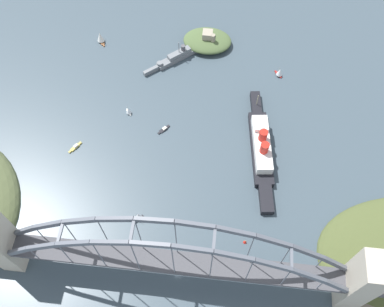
{
  "coord_description": "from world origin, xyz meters",
  "views": [
    {
      "loc": [
        15.63,
        -63.42,
        253.87
      ],
      "look_at": [
        0.0,
        79.32,
        8.0
      ],
      "focal_mm": 39.68,
      "sensor_mm": 36.0,
      "label": 1
    }
  ],
  "objects_px": {
    "fort_island_mid_harbor": "(207,40)",
    "small_boat_1": "(129,111)",
    "naval_cruiser": "(180,55)",
    "small_boat_5": "(75,147)",
    "small_boat_0": "(100,37)",
    "ocean_liner": "(261,146)",
    "harbor_arch_bridge": "(176,260)",
    "small_boat_4": "(280,72)",
    "channel_marker_buoy": "(245,242)",
    "small_boat_2": "(164,129)",
    "small_boat_3": "(138,216)"
  },
  "relations": [
    {
      "from": "small_boat_0",
      "to": "naval_cruiser",
      "type": "bearing_deg",
      "value": -9.17
    },
    {
      "from": "small_boat_0",
      "to": "small_boat_5",
      "type": "distance_m",
      "value": 101.85
    },
    {
      "from": "naval_cruiser",
      "to": "small_boat_5",
      "type": "relative_size",
      "value": 5.08
    },
    {
      "from": "ocean_liner",
      "to": "small_boat_0",
      "type": "distance_m",
      "value": 160.19
    },
    {
      "from": "harbor_arch_bridge",
      "to": "ocean_liner",
      "type": "height_order",
      "value": "harbor_arch_bridge"
    },
    {
      "from": "naval_cruiser",
      "to": "channel_marker_buoy",
      "type": "height_order",
      "value": "naval_cruiser"
    },
    {
      "from": "naval_cruiser",
      "to": "small_boat_4",
      "type": "bearing_deg",
      "value": -7.02
    },
    {
      "from": "fort_island_mid_harbor",
      "to": "small_boat_2",
      "type": "bearing_deg",
      "value": -105.08
    },
    {
      "from": "small_boat_2",
      "to": "channel_marker_buoy",
      "type": "xyz_separation_m",
      "value": [
        61.52,
        -77.2,
        0.46
      ]
    },
    {
      "from": "small_boat_4",
      "to": "channel_marker_buoy",
      "type": "xyz_separation_m",
      "value": [
        -20.02,
        -136.93,
        -2.68
      ]
    },
    {
      "from": "ocean_liner",
      "to": "small_boat_3",
      "type": "relative_size",
      "value": 10.8
    },
    {
      "from": "harbor_arch_bridge",
      "to": "small_boat_4",
      "type": "xyz_separation_m",
      "value": [
        58.9,
        161.18,
        -26.19
      ]
    },
    {
      "from": "small_boat_1",
      "to": "small_boat_5",
      "type": "relative_size",
      "value": 0.67
    },
    {
      "from": "small_boat_4",
      "to": "small_boat_5",
      "type": "relative_size",
      "value": 0.78
    },
    {
      "from": "fort_island_mid_harbor",
      "to": "channel_marker_buoy",
      "type": "height_order",
      "value": "fort_island_mid_harbor"
    },
    {
      "from": "ocean_liner",
      "to": "naval_cruiser",
      "type": "relative_size",
      "value": 1.86
    },
    {
      "from": "harbor_arch_bridge",
      "to": "small_boat_5",
      "type": "relative_size",
      "value": 24.97
    },
    {
      "from": "small_boat_2",
      "to": "small_boat_5",
      "type": "bearing_deg",
      "value": -160.05
    },
    {
      "from": "harbor_arch_bridge",
      "to": "small_boat_2",
      "type": "distance_m",
      "value": 108.0
    },
    {
      "from": "fort_island_mid_harbor",
      "to": "small_boat_5",
      "type": "distance_m",
      "value": 136.12
    },
    {
      "from": "channel_marker_buoy",
      "to": "small_boat_3",
      "type": "bearing_deg",
      "value": 173.09
    },
    {
      "from": "naval_cruiser",
      "to": "small_boat_4",
      "type": "distance_m",
      "value": 79.29
    },
    {
      "from": "small_boat_5",
      "to": "small_boat_0",
      "type": "bearing_deg",
      "value": 92.17
    },
    {
      "from": "small_boat_2",
      "to": "channel_marker_buoy",
      "type": "relative_size",
      "value": 3.26
    },
    {
      "from": "small_boat_3",
      "to": "small_boat_5",
      "type": "relative_size",
      "value": 0.88
    },
    {
      "from": "fort_island_mid_harbor",
      "to": "small_boat_1",
      "type": "bearing_deg",
      "value": -124.17
    },
    {
      "from": "ocean_liner",
      "to": "small_boat_5",
      "type": "height_order",
      "value": "ocean_liner"
    },
    {
      "from": "ocean_liner",
      "to": "small_boat_4",
      "type": "xyz_separation_m",
      "value": [
        12.47,
        69.8,
        -1.9
      ]
    },
    {
      "from": "small_boat_1",
      "to": "small_boat_5",
      "type": "bearing_deg",
      "value": -133.92
    },
    {
      "from": "naval_cruiser",
      "to": "small_boat_2",
      "type": "xyz_separation_m",
      "value": [
        -2.85,
        -69.43,
        -2.35
      ]
    },
    {
      "from": "harbor_arch_bridge",
      "to": "small_boat_0",
      "type": "distance_m",
      "value": 202.43
    },
    {
      "from": "channel_marker_buoy",
      "to": "ocean_liner",
      "type": "bearing_deg",
      "value": 83.58
    },
    {
      "from": "small_boat_1",
      "to": "small_boat_3",
      "type": "xyz_separation_m",
      "value": [
        21.44,
        -80.59,
        0.94
      ]
    },
    {
      "from": "naval_cruiser",
      "to": "channel_marker_buoy",
      "type": "distance_m",
      "value": 157.94
    },
    {
      "from": "naval_cruiser",
      "to": "small_boat_5",
      "type": "xyz_separation_m",
      "value": [
        -62.31,
        -91.01,
        -2.25
      ]
    },
    {
      "from": "ocean_liner",
      "to": "small_boat_0",
      "type": "height_order",
      "value": "ocean_liner"
    },
    {
      "from": "small_boat_3",
      "to": "small_boat_4",
      "type": "distance_m",
      "value": 155.73
    },
    {
      "from": "naval_cruiser",
      "to": "small_boat_0",
      "type": "bearing_deg",
      "value": 170.83
    },
    {
      "from": "small_boat_1",
      "to": "small_boat_3",
      "type": "bearing_deg",
      "value": -75.1
    },
    {
      "from": "small_boat_0",
      "to": "small_boat_4",
      "type": "bearing_deg",
      "value": -8.0
    },
    {
      "from": "ocean_liner",
      "to": "small_boat_2",
      "type": "distance_m",
      "value": 69.99
    },
    {
      "from": "channel_marker_buoy",
      "to": "naval_cruiser",
      "type": "bearing_deg",
      "value": 111.81
    },
    {
      "from": "small_boat_3",
      "to": "harbor_arch_bridge",
      "type": "bearing_deg",
      "value": -48.48
    },
    {
      "from": "small_boat_0",
      "to": "small_boat_2",
      "type": "distance_m",
      "value": 102.2
    },
    {
      "from": "harbor_arch_bridge",
      "to": "fort_island_mid_harbor",
      "type": "relative_size",
      "value": 6.57
    },
    {
      "from": "harbor_arch_bridge",
      "to": "small_boat_2",
      "type": "height_order",
      "value": "harbor_arch_bridge"
    },
    {
      "from": "small_boat_2",
      "to": "ocean_liner",
      "type": "bearing_deg",
      "value": -8.29
    },
    {
      "from": "small_boat_0",
      "to": "small_boat_5",
      "type": "height_order",
      "value": "small_boat_0"
    },
    {
      "from": "naval_cruiser",
      "to": "small_boat_4",
      "type": "xyz_separation_m",
      "value": [
        78.69,
        -9.69,
        0.79
      ]
    },
    {
      "from": "small_boat_5",
      "to": "channel_marker_buoy",
      "type": "bearing_deg",
      "value": -24.69
    }
  ]
}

